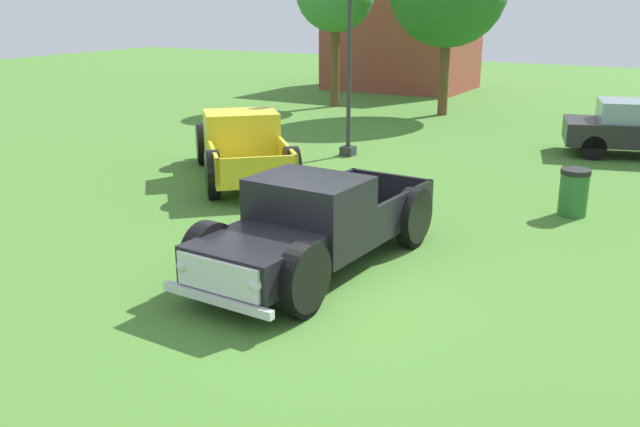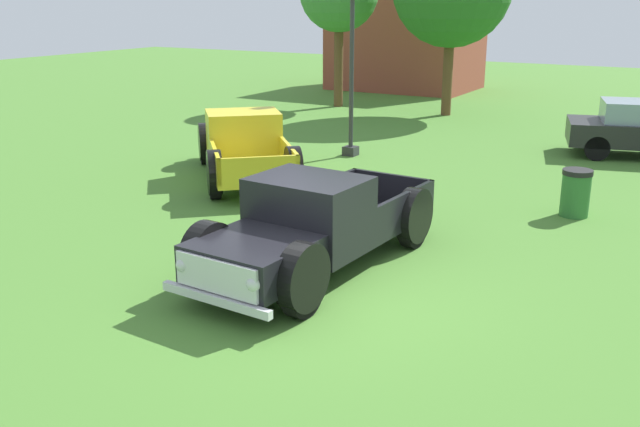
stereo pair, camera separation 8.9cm
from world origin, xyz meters
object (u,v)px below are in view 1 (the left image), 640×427
trash_can (574,192)px  pickup_truck_behind_left (241,145)px  pickup_truck_foreground (307,229)px  lamp_post_near (349,67)px

trash_can → pickup_truck_behind_left: bearing=-176.5°
pickup_truck_foreground → pickup_truck_behind_left: bearing=134.2°
pickup_truck_foreground → lamp_post_near: 9.03m
pickup_truck_foreground → trash_can: pickup_truck_foreground is taller
pickup_truck_behind_left → pickup_truck_foreground: bearing=-45.8°
trash_can → pickup_truck_foreground: bearing=-119.7°
pickup_truck_behind_left → lamp_post_near: (1.25, 3.29, 1.66)m
lamp_post_near → pickup_truck_foreground: bearing=-66.9°
pickup_truck_behind_left → lamp_post_near: size_ratio=1.09×
lamp_post_near → trash_can: 7.37m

